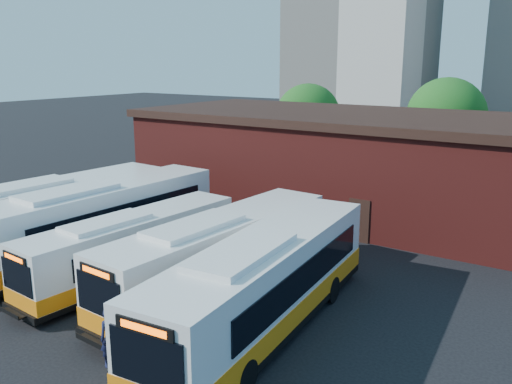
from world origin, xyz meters
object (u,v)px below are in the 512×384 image
Objects in this scene: bus_midwest at (133,249)px; transit_worker at (111,337)px; bus_farwest at (56,214)px; bus_mideast at (220,258)px; bus_east at (264,288)px; bus_west at (99,224)px.

transit_worker is at bearing -45.21° from bus_midwest.
transit_worker is at bearing -25.26° from bus_farwest.
bus_midwest is 5.78× the size of transit_worker.
bus_mideast is at bearing 27.35° from transit_worker.
bus_east is (14.59, -1.96, 0.03)m from bus_farwest.
bus_mideast is (7.75, -0.19, -0.15)m from bus_west.
bus_mideast is 3.81m from bus_east.
transit_worker is (4.72, -5.51, -0.41)m from bus_midwest.
bus_west reaches higher than bus_midwest.
bus_west is 1.09× the size of bus_mideast.
bus_east is at bearing -8.65° from transit_worker.
bus_west is (3.46, -0.00, 0.08)m from bus_farwest.
transit_worker is (-2.87, -4.67, -0.69)m from bus_east.
bus_farwest is 13.48m from transit_worker.
bus_west is at bearing -178.03° from bus_mideast.
bus_east is (11.13, -1.95, -0.05)m from bus_west.
transit_worker is (0.51, -6.44, -0.59)m from bus_mideast.
bus_east reaches higher than bus_mideast.
bus_midwest is 4.32m from bus_mideast.
bus_farwest reaches higher than bus_mideast.
bus_west is 10.62m from transit_worker.
bus_midwest is 7.26m from transit_worker.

